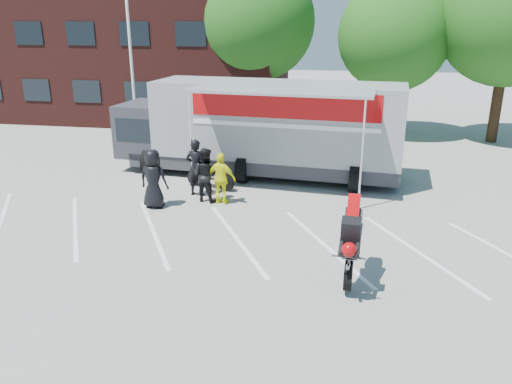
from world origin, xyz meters
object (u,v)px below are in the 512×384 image
(transporter_truck, at_px, (264,175))
(spectator_hivis, at_px, (221,179))
(tree_mid, at_px, (394,36))
(parked_motorcycle, at_px, (211,188))
(tree_right, at_px, (510,15))
(stunt_bike_rider, at_px, (349,276))
(spectator_leather_c, at_px, (205,175))
(spectator_leather_a, at_px, (153,179))
(spectator_leather_b, at_px, (196,168))
(flagpole, at_px, (135,35))
(tree_left, at_px, (257,22))

(transporter_truck, relative_size, spectator_hivis, 6.59)
(tree_mid, bearing_deg, parked_motorcycle, -123.69)
(spectator_hivis, bearing_deg, tree_mid, -106.67)
(parked_motorcycle, bearing_deg, tree_right, -33.18)
(stunt_bike_rider, height_order, spectator_leather_c, spectator_leather_c)
(spectator_leather_a, bearing_deg, spectator_leather_c, -142.77)
(spectator_leather_c, bearing_deg, tree_mid, -103.81)
(spectator_leather_a, distance_m, spectator_leather_b, 1.67)
(tree_right, xyz_separation_m, transporter_truck, (-10.05, -7.56, -5.88))
(spectator_leather_a, distance_m, spectator_hivis, 2.14)
(spectator_leather_c, distance_m, spectator_hivis, 0.61)
(parked_motorcycle, distance_m, spectator_leather_a, 2.65)
(tree_mid, xyz_separation_m, parked_motorcycle, (-6.64, -9.97, -4.94))
(tree_right, bearing_deg, spectator_leather_c, -136.81)
(tree_mid, xyz_separation_m, stunt_bike_rider, (-1.73, -15.62, -4.94))
(stunt_bike_rider, bearing_deg, flagpole, 135.11)
(flagpole, distance_m, spectator_leather_c, 8.91)
(spectator_leather_b, height_order, spectator_hivis, spectator_leather_b)
(tree_left, bearing_deg, spectator_leather_c, -87.39)
(tree_mid, relative_size, parked_motorcycle, 3.97)
(spectator_leather_b, distance_m, spectator_hivis, 1.22)
(tree_mid, bearing_deg, tree_left, 171.87)
(parked_motorcycle, xyz_separation_m, spectator_leather_a, (-1.23, -2.14, 0.94))
(tree_left, xyz_separation_m, tree_right, (12.00, -1.50, 0.31))
(flagpole, bearing_deg, tree_right, 15.48)
(tree_right, bearing_deg, transporter_truck, -143.06)
(flagpole, height_order, tree_left, tree_left)
(transporter_truck, bearing_deg, spectator_leather_c, -108.78)
(spectator_leather_c, bearing_deg, tree_left, -71.39)
(tree_mid, height_order, spectator_hivis, tree_mid)
(tree_left, height_order, tree_right, tree_right)
(parked_motorcycle, height_order, stunt_bike_rider, stunt_bike_rider)
(parked_motorcycle, relative_size, stunt_bike_rider, 0.87)
(transporter_truck, relative_size, spectator_leather_c, 6.21)
(flagpole, bearing_deg, transporter_truck, -26.29)
(spectator_hivis, bearing_deg, spectator_leather_a, 29.74)
(tree_mid, relative_size, spectator_leather_b, 3.95)
(flagpole, relative_size, spectator_leather_c, 4.47)
(transporter_truck, height_order, spectator_leather_b, spectator_leather_b)
(transporter_truck, bearing_deg, stunt_bike_rider, -61.46)
(tree_left, height_order, spectator_leather_c, tree_left)
(spectator_leather_c, height_order, spectator_hivis, spectator_leather_c)
(spectator_leather_b, bearing_deg, tree_left, -83.98)
(tree_mid, xyz_separation_m, tree_right, (5.00, -0.50, 0.93))
(parked_motorcycle, bearing_deg, flagpole, 60.50)
(spectator_leather_a, relative_size, spectator_leather_c, 1.05)
(flagpole, relative_size, parked_motorcycle, 4.14)
(tree_mid, bearing_deg, spectator_leather_a, -123.04)
(parked_motorcycle, xyz_separation_m, spectator_hivis, (0.79, -1.44, 0.84))
(tree_left, relative_size, transporter_truck, 0.78)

